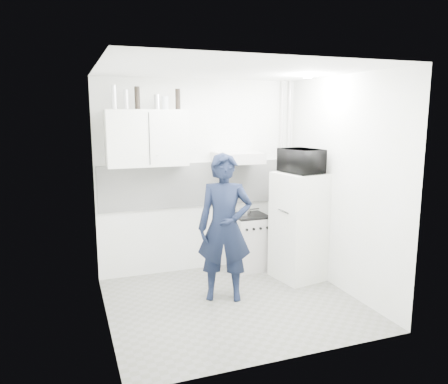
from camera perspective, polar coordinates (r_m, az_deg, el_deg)
name	(u,v)px	position (r m, az deg, el deg)	size (l,w,h in m)	color
floor	(234,303)	(5.18, 1.25, -14.30)	(2.80, 2.80, 0.00)	#5F6055
ceiling	(234,70)	(4.74, 1.38, 15.66)	(2.80, 2.80, 0.00)	white
wall_back	(201,177)	(5.96, -3.08, 1.99)	(2.80, 2.80, 0.00)	white
wall_left	(102,201)	(4.48, -15.60, -1.09)	(2.60, 2.60, 0.00)	white
wall_right	(342,185)	(5.45, 15.14, 0.89)	(2.60, 2.60, 0.00)	white
person	(225,228)	(5.03, 0.09, -4.67)	(0.62, 0.41, 1.71)	black
stove	(250,243)	(6.14, 3.39, -6.62)	(0.47, 0.47, 0.75)	beige
fridge	(299,226)	(5.79, 9.83, -4.42)	(0.58, 0.58, 1.40)	white
stove_top	(250,216)	(6.04, 3.42, -3.11)	(0.45, 0.45, 0.03)	black
saucepan	(244,212)	(6.02, 2.69, -2.58)	(0.16, 0.16, 0.09)	silver
microwave	(302,161)	(5.64, 10.09, 4.02)	(0.38, 0.55, 0.31)	black
bottle_a	(114,97)	(5.50, -14.19, 11.91)	(0.07, 0.07, 0.28)	silver
bottle_b	(126,100)	(5.52, -12.68, 11.70)	(0.06, 0.06, 0.23)	silver
bottle_c	(137,98)	(5.54, -11.26, 11.96)	(0.07, 0.07, 0.27)	black
canister_a	(157,102)	(5.58, -8.74, 11.54)	(0.07, 0.07, 0.18)	silver
canister_b	(165,103)	(5.60, -7.70, 11.46)	(0.09, 0.09, 0.16)	#B2B7BC
bottle_e	(178,99)	(5.64, -6.05, 11.96)	(0.06, 0.06, 0.26)	black
upper_cabinet	(147,138)	(5.56, -10.06, 6.96)	(1.00, 0.35, 0.70)	white
range_hood	(238,158)	(5.84, 1.85, 4.50)	(0.60, 0.50, 0.14)	beige
backsplash	(201,184)	(5.96, -3.03, 1.02)	(2.74, 0.03, 0.60)	white
pipe_a	(288,173)	(6.39, 8.37, 2.45)	(0.05, 0.05, 2.60)	beige
pipe_b	(281,174)	(6.33, 7.41, 2.40)	(0.04, 0.04, 2.60)	beige
ceiling_spot_fixture	(308,77)	(5.35, 10.90, 14.53)	(0.10, 0.10, 0.02)	white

